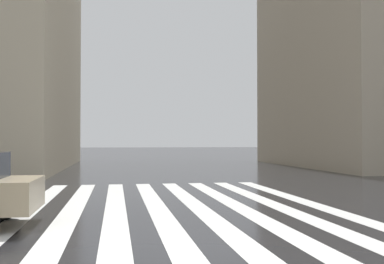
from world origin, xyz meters
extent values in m
plane|color=black|center=(0.00, 0.00, 0.00)|extent=(220.00, 220.00, 0.00)
cube|color=silver|center=(4.00, -4.16, 0.00)|extent=(13.00, 0.50, 0.01)
cube|color=silver|center=(4.00, -3.16, 0.00)|extent=(13.00, 0.50, 0.01)
cube|color=silver|center=(4.00, -2.16, 0.00)|extent=(13.00, 0.50, 0.01)
cube|color=silver|center=(4.00, -1.16, 0.00)|extent=(13.00, 0.50, 0.01)
cube|color=silver|center=(4.00, -0.16, 0.00)|extent=(13.00, 0.50, 0.01)
cube|color=silver|center=(4.00, 0.84, 0.00)|extent=(13.00, 0.50, 0.01)
cube|color=silver|center=(4.00, 1.84, 0.00)|extent=(13.00, 0.50, 0.01)
cube|color=silver|center=(4.00, 2.84, 0.00)|extent=(13.00, 0.50, 0.01)
cylinder|color=black|center=(3.33, 3.12, 0.31)|extent=(0.20, 0.62, 0.62)
camera|label=1|loc=(-6.47, 0.83, 1.63)|focal=41.68mm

